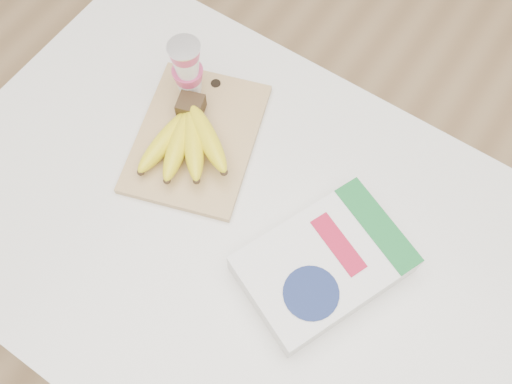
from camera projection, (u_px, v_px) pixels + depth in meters
room at (235, 64)px, 0.59m from camera, size 4.00×4.00×4.00m
table at (247, 294)px, 1.41m from camera, size 1.16×0.77×0.87m
cutting_board at (197, 138)px, 1.09m from camera, size 0.30×0.35×0.01m
bananas at (187, 139)px, 1.05m from camera, size 0.18×0.20×0.07m
yogurt_stack at (187, 69)px, 1.06m from camera, size 0.06×0.06×0.14m
cereal_box at (324, 264)px, 0.96m from camera, size 0.27×0.32×0.06m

